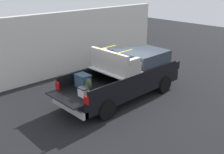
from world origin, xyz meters
TOP-DOWN VIEW (x-y plane):
  - ground_plane at (0.00, 0.00)m, footprint 40.00×40.00m
  - pickup_truck at (0.36, 0.00)m, footprint 6.05×2.06m
  - building_facade at (1.32, 4.33)m, footprint 10.70×0.36m
  - trash_can at (2.93, 3.34)m, footprint 0.60×0.60m

SIDE VIEW (x-z plane):
  - ground_plane at x=0.00m, z-range 0.00..0.00m
  - trash_can at x=2.93m, z-range 0.01..0.99m
  - pickup_truck at x=0.36m, z-range -0.16..2.07m
  - building_facade at x=1.32m, z-range 0.00..3.26m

